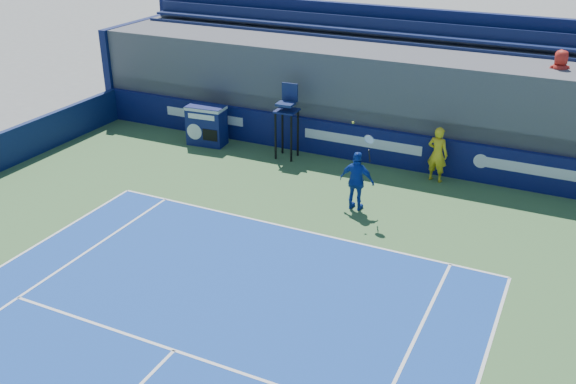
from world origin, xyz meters
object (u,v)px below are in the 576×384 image
at_px(match_clock, 207,124).
at_px(umpire_chair, 287,113).
at_px(tennis_player, 357,181).
at_px(ball_person, 437,154).

distance_m(match_clock, umpire_chair, 3.15).
height_order(match_clock, tennis_player, tennis_player).
bearing_deg(tennis_player, ball_person, 62.07).
bearing_deg(tennis_player, umpire_chair, 142.14).
distance_m(umpire_chair, tennis_player, 4.37).
distance_m(ball_person, tennis_player, 3.26).
bearing_deg(umpire_chair, match_clock, -177.50).
distance_m(ball_person, match_clock, 7.99).
relative_size(umpire_chair, tennis_player, 0.96).
xyz_separation_m(ball_person, umpire_chair, (-4.94, -0.23, 0.65)).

